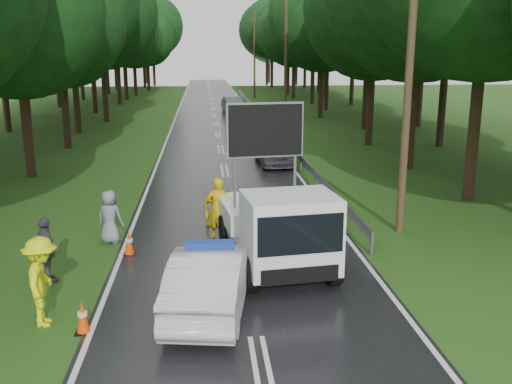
{
  "coord_description": "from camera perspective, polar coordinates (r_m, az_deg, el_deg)",
  "views": [
    {
      "loc": [
        -0.95,
        -14.89,
        5.62
      ],
      "look_at": [
        0.64,
        2.42,
        1.3
      ],
      "focal_mm": 40.0,
      "sensor_mm": 36.0,
      "label": 1
    }
  ],
  "objects": [
    {
      "name": "bystander_left",
      "position": [
        12.77,
        -20.61,
        -8.38
      ],
      "size": [
        0.84,
        1.31,
        1.93
      ],
      "primitive_type": "imported",
      "rotation": [
        0.0,
        0.0,
        1.68
      ],
      "color": "#EDF80D",
      "rests_on": "ground"
    },
    {
      "name": "cone_right",
      "position": [
        20.45,
        7.51,
        -1.09
      ],
      "size": [
        0.34,
        0.34,
        0.72
      ],
      "color": "black",
      "rests_on": "ground"
    },
    {
      "name": "bystander_mid",
      "position": [
        15.03,
        -20.21,
        -5.48
      ],
      "size": [
        0.91,
        1.04,
        1.68
      ],
      "primitive_type": "imported",
      "rotation": [
        0.0,
        0.0,
        2.19
      ],
      "color": "#43464B",
      "rests_on": "ground"
    },
    {
      "name": "cone_left_mid",
      "position": [
        16.51,
        -12.57,
        -4.99
      ],
      "size": [
        0.34,
        0.34,
        0.73
      ],
      "color": "black",
      "rests_on": "ground"
    },
    {
      "name": "bystander_right",
      "position": [
        17.53,
        -14.4,
        -2.43
      ],
      "size": [
        0.92,
        0.76,
        1.61
      ],
      "primitive_type": "imported",
      "rotation": [
        0.0,
        0.0,
        2.78
      ],
      "color": "gray",
      "rests_on": "ground"
    },
    {
      "name": "queue_car_fourth",
      "position": [
        53.02,
        -2.29,
        8.66
      ],
      "size": [
        2.11,
        4.61,
        1.46
      ],
      "primitive_type": "imported",
      "rotation": [
        0.0,
        0.0,
        0.13
      ],
      "color": "#44474C",
      "rests_on": "ground"
    },
    {
      "name": "civilian",
      "position": [
        16.73,
        2.23,
        -2.76
      ],
      "size": [
        0.98,
        0.91,
        1.62
      ],
      "primitive_type": "imported",
      "rotation": [
        0.0,
        0.0,
        0.48
      ],
      "color": "#1B4BB1",
      "rests_on": "ground"
    },
    {
      "name": "work_truck",
      "position": [
        15.04,
        2.09,
        -3.39
      ],
      "size": [
        2.95,
        5.5,
        4.2
      ],
      "rotation": [
        0.0,
        0.0,
        0.13
      ],
      "color": "gray",
      "rests_on": "ground"
    },
    {
      "name": "utility_pole_near",
      "position": [
        17.98,
        15.09,
        11.72
      ],
      "size": [
        1.4,
        0.24,
        10.0
      ],
      "color": "#44321F",
      "rests_on": "ground"
    },
    {
      "name": "ground",
      "position": [
        15.94,
        -1.49,
        -6.69
      ],
      "size": [
        160.0,
        160.0,
        0.0
      ],
      "primitive_type": "plane",
      "color": "#274A15",
      "rests_on": "ground"
    },
    {
      "name": "guardrail",
      "position": [
        45.08,
        0.71,
        7.5
      ],
      "size": [
        0.12,
        60.06,
        0.7
      ],
      "color": "gray",
      "rests_on": "ground"
    },
    {
      "name": "cone_far",
      "position": [
        20.09,
        -2.61,
        -1.19
      ],
      "size": [
        0.37,
        0.37,
        0.77
      ],
      "color": "black",
      "rests_on": "ground"
    },
    {
      "name": "utility_pole_far",
      "position": [
        69.16,
        -0.15,
        13.51
      ],
      "size": [
        1.4,
        0.24,
        10.0
      ],
      "color": "#44321F",
      "rests_on": "ground"
    },
    {
      "name": "cone_center",
      "position": [
        16.91,
        -0.23,
        -4.19
      ],
      "size": [
        0.34,
        0.34,
        0.73
      ],
      "color": "black",
      "rests_on": "ground"
    },
    {
      "name": "utility_pole_mid",
      "position": [
        43.33,
        2.99,
        13.21
      ],
      "size": [
        1.4,
        0.24,
        10.0
      ],
      "color": "#44321F",
      "rests_on": "ground"
    },
    {
      "name": "queue_car_second",
      "position": [
        39.68,
        -1.36,
        7.01
      ],
      "size": [
        2.35,
        5.66,
        1.64
      ],
      "primitive_type": "imported",
      "rotation": [
        0.0,
        0.0,
        -0.01
      ],
      "color": "#AEB2B6",
      "rests_on": "ground"
    },
    {
      "name": "officer",
      "position": [
        17.53,
        -3.85,
        -1.57
      ],
      "size": [
        0.77,
        0.59,
        1.87
      ],
      "primitive_type": "imported",
      "rotation": [
        0.0,
        0.0,
        3.37
      ],
      "color": "#DDB40C",
      "rests_on": "ground"
    },
    {
      "name": "road",
      "position": [
        45.24,
        -4.03,
        6.81
      ],
      "size": [
        7.0,
        140.0,
        0.02
      ],
      "primitive_type": "cube",
      "color": "black",
      "rests_on": "ground"
    },
    {
      "name": "barrier",
      "position": [
        18.26,
        -1.39,
        -1.4
      ],
      "size": [
        2.35,
        0.98,
        1.04
      ],
      "rotation": [
        0.0,
        0.0,
        -0.38
      ],
      "color": "yellow",
      "rests_on": "ground"
    },
    {
      "name": "queue_car_first",
      "position": [
        28.95,
        1.83,
        4.23
      ],
      "size": [
        1.83,
        4.33,
        1.46
      ],
      "primitive_type": "imported",
      "rotation": [
        0.0,
        0.0,
        0.03
      ],
      "color": "#43454B",
      "rests_on": "ground"
    },
    {
      "name": "cone_near_left",
      "position": [
        12.4,
        -16.94,
        -11.92
      ],
      "size": [
        0.33,
        0.33,
        0.7
      ],
      "color": "black",
      "rests_on": "ground"
    },
    {
      "name": "police_sedan",
      "position": [
        12.77,
        -4.58,
        -8.64
      ],
      "size": [
        2.16,
        4.54,
        1.58
      ],
      "rotation": [
        0.0,
        0.0,
        2.99
      ],
      "color": "silver",
      "rests_on": "ground"
    },
    {
      "name": "queue_car_third",
      "position": [
        45.69,
        -0.77,
        7.9
      ],
      "size": [
        2.99,
        5.87,
        1.59
      ],
      "primitive_type": "imported",
      "rotation": [
        0.0,
        0.0,
        0.06
      ],
      "color": "black",
      "rests_on": "ground"
    }
  ]
}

